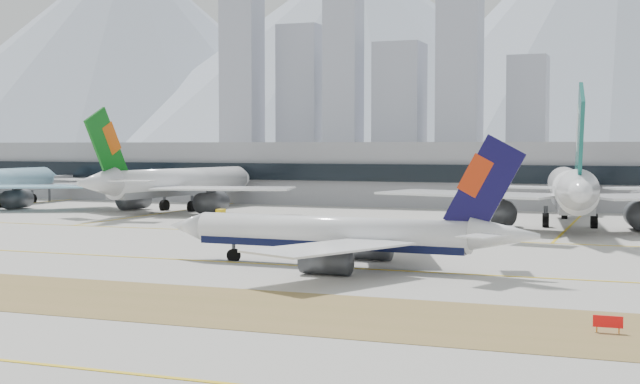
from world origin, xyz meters
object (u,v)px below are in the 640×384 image
at_px(widebody_eva, 175,184).
at_px(terminal, 442,173).
at_px(widebody_cathay, 570,192).
at_px(taxiing_airliner, 343,235).

height_order(widebody_eva, terminal, widebody_eva).
bearing_deg(widebody_eva, widebody_cathay, -89.50).
xyz_separation_m(widebody_cathay, terminal, (-35.84, 59.00, 1.21)).
relative_size(widebody_cathay, terminal, 0.24).
bearing_deg(widebody_cathay, taxiing_airliner, 153.30).
height_order(taxiing_airliner, terminal, taxiing_airliner).
height_order(taxiing_airliner, widebody_eva, widebody_eva).
xyz_separation_m(widebody_eva, widebody_cathay, (83.47, -10.78, 0.46)).
bearing_deg(widebody_cathay, terminal, 23.47).
height_order(taxiing_airliner, widebody_cathay, widebody_cathay).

